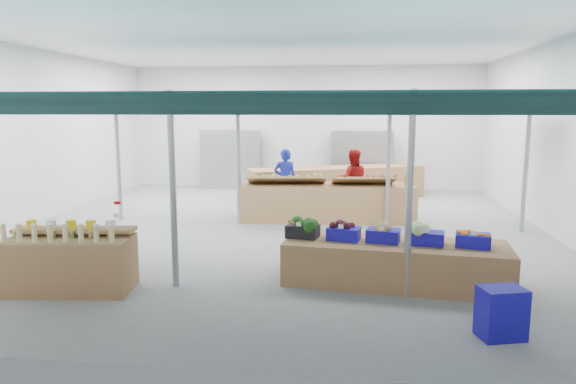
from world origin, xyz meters
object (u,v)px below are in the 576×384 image
(fruit_counter, at_px, (328,203))
(vendor_right, at_px, (353,181))
(crate_stack, at_px, (501,313))
(vendor_left, at_px, (285,180))
(bottle_shelf, at_px, (71,262))
(veg_counter, at_px, (395,263))

(fruit_counter, xyz_separation_m, vendor_right, (0.60, 1.10, 0.39))
(fruit_counter, bearing_deg, crate_stack, -73.21)
(vendor_left, xyz_separation_m, vendor_right, (1.80, 0.00, 0.00))
(bottle_shelf, relative_size, veg_counter, 0.56)
(veg_counter, height_order, vendor_right, vendor_right)
(fruit_counter, bearing_deg, vendor_right, 57.67)
(bottle_shelf, bearing_deg, veg_counter, 4.09)
(veg_counter, bearing_deg, crate_stack, -52.80)
(bottle_shelf, distance_m, crate_stack, 6.05)
(fruit_counter, bearing_deg, veg_counter, -78.07)
(vendor_left, bearing_deg, fruit_counter, 133.77)
(bottle_shelf, height_order, vendor_right, vendor_right)
(crate_stack, distance_m, vendor_right, 7.70)
(veg_counter, xyz_separation_m, vendor_left, (-2.47, 5.65, 0.51))
(fruit_counter, relative_size, vendor_left, 2.50)
(vendor_left, bearing_deg, crate_stack, 111.90)
(crate_stack, bearing_deg, vendor_right, 103.42)
(fruit_counter, height_order, vendor_right, vendor_right)
(veg_counter, distance_m, vendor_right, 5.71)
(veg_counter, height_order, crate_stack, veg_counter)
(veg_counter, distance_m, vendor_left, 6.18)
(veg_counter, bearing_deg, fruit_counter, 111.57)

